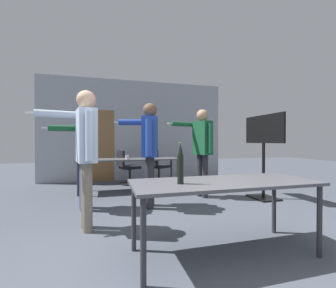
# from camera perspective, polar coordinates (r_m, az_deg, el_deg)

# --- Properties ---
(back_wall) EXTENTS (5.45, 0.12, 2.97)m
(back_wall) POSITION_cam_1_polar(r_m,az_deg,el_deg) (6.86, -8.35, 3.37)
(back_wall) COLOR #A3A8B2
(back_wall) RESTS_ON ground_plane
(conference_table_near) EXTENTS (1.87, 0.74, 0.74)m
(conference_table_near) POSITION_cam_1_polar(r_m,az_deg,el_deg) (2.39, 14.03, -10.72)
(conference_table_near) COLOR #4C4C51
(conference_table_near) RESTS_ON ground_plane
(conference_table_far) EXTENTS (2.31, 0.67, 0.74)m
(conference_table_far) POSITION_cam_1_polar(r_m,az_deg,el_deg) (5.33, -9.73, -4.39)
(conference_table_far) COLOR #4C4C51
(conference_table_far) RESTS_ON ground_plane
(tv_screen) EXTENTS (0.44, 1.11, 1.67)m
(tv_screen) POSITION_cam_1_polar(r_m,az_deg,el_deg) (4.89, 23.13, -0.48)
(tv_screen) COLOR black
(tv_screen) RESTS_ON ground_plane
(person_far_watching) EXTENTS (0.83, 0.64, 1.66)m
(person_far_watching) POSITION_cam_1_polar(r_m,az_deg,el_deg) (4.03, -20.82, -1.48)
(person_far_watching) COLOR #3D4C75
(person_far_watching) RESTS_ON ground_plane
(person_right_polo) EXTENTS (0.78, 0.81, 1.81)m
(person_right_polo) POSITION_cam_1_polar(r_m,az_deg,el_deg) (3.92, -4.82, -0.10)
(person_right_polo) COLOR #28282D
(person_right_polo) RESTS_ON ground_plane
(person_left_plaid) EXTENTS (0.89, 0.57, 1.80)m
(person_left_plaid) POSITION_cam_1_polar(r_m,az_deg,el_deg) (4.67, 8.59, 0.20)
(person_left_plaid) COLOR #28282D
(person_left_plaid) RESTS_ON ground_plane
(person_center_tall) EXTENTS (0.87, 0.56, 1.80)m
(person_center_tall) POSITION_cam_1_polar(r_m,az_deg,el_deg) (3.08, -20.30, -0.00)
(person_center_tall) COLOR slate
(person_center_tall) RESTS_ON ground_plane
(office_chair_far_left) EXTENTS (0.68, 0.65, 0.94)m
(office_chair_far_left) POSITION_cam_1_polar(r_m,az_deg,el_deg) (6.03, -2.86, -6.03)
(office_chair_far_left) COLOR black
(office_chair_far_left) RESTS_ON ground_plane
(office_chair_near_pushed) EXTENTS (0.63, 0.59, 0.91)m
(office_chair_near_pushed) POSITION_cam_1_polar(r_m,az_deg,el_deg) (6.11, -10.35, -6.14)
(office_chair_near_pushed) COLOR black
(office_chair_near_pushed) RESTS_ON ground_plane
(beer_bottle) EXTENTS (0.06, 0.06, 0.40)m
(beer_bottle) POSITION_cam_1_polar(r_m,az_deg,el_deg) (2.13, 3.18, -5.12)
(beer_bottle) COLOR black
(beer_bottle) RESTS_ON conference_table_near
(drink_cup) EXTENTS (0.08, 0.08, 0.09)m
(drink_cup) POSITION_cam_1_polar(r_m,az_deg,el_deg) (5.17, -10.32, -3.32)
(drink_cup) COLOR silver
(drink_cup) RESTS_ON conference_table_far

